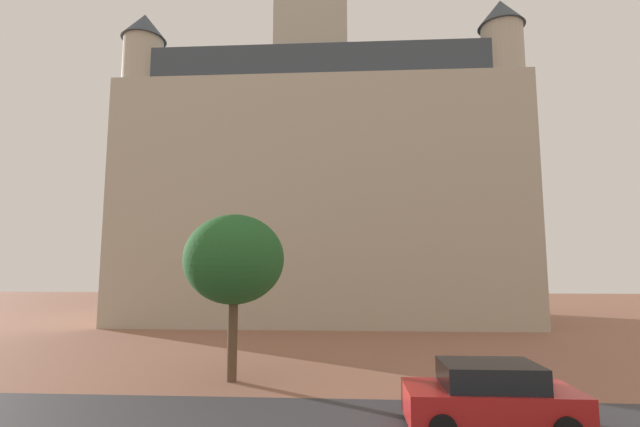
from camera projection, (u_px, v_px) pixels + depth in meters
The scene contains 3 objects.
landmark_building at pixel (321, 181), 36.09m from camera, with size 28.99×13.82×37.92m.
car_red at pixel (491, 397), 11.12m from camera, with size 4.20×2.12×1.60m.
tree_curb_far at pixel (234, 260), 16.18m from camera, with size 3.61×3.61×5.90m.
Camera 1 is at (0.60, -0.84, 3.99)m, focal length 25.09 mm.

